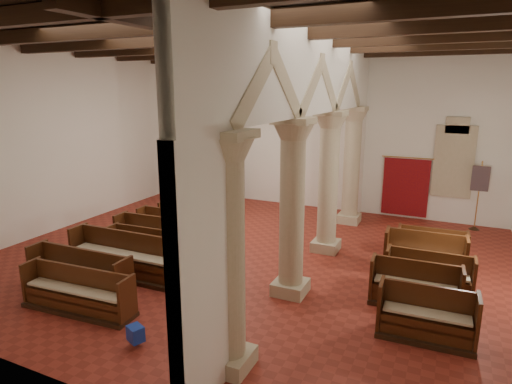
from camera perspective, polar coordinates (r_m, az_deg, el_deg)
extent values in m
plane|color=maroon|center=(12.22, -0.95, -8.80)|extent=(14.00, 14.00, 0.00)
plane|color=black|center=(11.37, -1.08, 20.37)|extent=(14.00, 14.00, 0.00)
cube|color=white|center=(16.98, 7.92, 7.89)|extent=(14.00, 0.02, 6.00)
cube|color=white|center=(6.66, -24.10, -2.09)|extent=(14.00, 0.02, 6.00)
cube|color=white|center=(15.76, -24.74, 6.34)|extent=(0.02, 12.00, 6.00)
cube|color=#C1AE8F|center=(7.89, -3.55, -21.32)|extent=(0.75, 0.75, 0.30)
cylinder|color=#C1AE8F|center=(7.02, -3.77, -9.19)|extent=(0.56, 0.56, 3.30)
cube|color=#C1AE8F|center=(10.26, 4.60, -12.53)|extent=(0.75, 0.75, 0.30)
cylinder|color=#C1AE8F|center=(9.61, 4.81, -2.84)|extent=(0.56, 0.56, 3.30)
cube|color=#C1AE8F|center=(12.90, 9.28, -7.05)|extent=(0.75, 0.75, 0.30)
cylinder|color=#C1AE8F|center=(12.38, 9.59, 0.77)|extent=(0.56, 0.56, 3.30)
cube|color=#C1AE8F|center=(15.66, 12.27, -3.43)|extent=(0.75, 0.75, 0.30)
cylinder|color=#C1AE8F|center=(15.24, 12.61, 3.05)|extent=(0.56, 0.56, 3.30)
cube|color=white|center=(10.64, 8.04, 15.50)|extent=(0.25, 11.90, 1.93)
cube|color=#327151|center=(16.33, 24.84, 3.70)|extent=(1.00, 0.03, 2.20)
cube|color=#301E0F|center=(18.67, -6.08, 1.94)|extent=(2.00, 0.80, 1.80)
cube|color=#301E0F|center=(18.49, -6.16, 4.97)|extent=(2.10, 0.85, 0.20)
cube|color=#342110|center=(18.28, -2.76, -0.99)|extent=(0.44, 0.44, 0.10)
cube|color=#342110|center=(18.17, -2.78, 0.48)|extent=(0.22, 0.22, 1.06)
cube|color=#342110|center=(17.98, -2.91, 2.22)|extent=(0.49, 0.39, 0.19)
cube|color=maroon|center=(16.53, 19.29, 0.59)|extent=(1.60, 0.06, 2.10)
cylinder|color=#B9803A|center=(16.31, 19.59, 4.34)|extent=(1.80, 0.04, 0.04)
cone|color=#301E0F|center=(16.36, 27.08, -4.26)|extent=(0.35, 0.35, 0.12)
cylinder|color=#B9803A|center=(16.08, 27.51, -0.45)|extent=(0.04, 0.04, 2.36)
cylinder|color=#B9803A|center=(15.88, 27.93, 3.33)|extent=(0.03, 0.69, 0.03)
cube|color=navy|center=(15.94, 27.74, 1.59)|extent=(0.54, 0.02, 0.83)
cube|color=#152596|center=(8.64, -15.76, -17.71)|extent=(0.37, 0.34, 0.30)
cube|color=#151594|center=(10.41, -9.57, -11.74)|extent=(0.30, 0.26, 0.28)
cube|color=navy|center=(11.37, -3.42, -9.27)|extent=(0.36, 0.33, 0.29)
cylinder|color=white|center=(11.18, -26.55, -11.68)|extent=(1.00, 0.38, 0.10)
cylinder|color=white|center=(11.45, -22.88, -10.67)|extent=(0.90, 0.28, 0.09)
cube|color=#301E0F|center=(10.27, -22.50, -14.23)|extent=(2.67, 0.82, 0.09)
cube|color=#502611|center=(10.13, -22.83, -13.06)|extent=(2.50, 0.54, 0.41)
cube|color=#502611|center=(10.16, -22.06, -11.47)|extent=(2.48, 0.23, 0.87)
cube|color=#502611|center=(10.99, -27.29, -10.09)|extent=(0.10, 0.55, 0.87)
cube|color=#502611|center=(9.23, -17.12, -13.65)|extent=(0.10, 0.55, 0.87)
cube|color=beige|center=(10.03, -22.95, -11.88)|extent=(2.40, 0.49, 0.05)
cube|color=#301E0F|center=(11.00, -22.31, -12.26)|extent=(2.67, 0.78, 0.10)
cube|color=#542012|center=(10.86, -22.64, -11.03)|extent=(2.52, 0.47, 0.46)
cube|color=#542012|center=(10.90, -21.86, -9.40)|extent=(2.51, 0.14, 0.96)
cube|color=#542012|center=(11.74, -26.84, -8.26)|extent=(0.09, 0.61, 0.96)
cube|color=#542012|center=(9.94, -17.29, -11.27)|extent=(0.09, 0.61, 0.96)
cube|color=beige|center=(10.76, -22.76, -9.80)|extent=(2.41, 0.43, 0.05)
cube|color=#301E0F|center=(11.53, -16.32, -10.54)|extent=(3.47, 0.82, 0.11)
cube|color=#4B2E10|center=(11.37, -16.60, -9.27)|extent=(3.32, 0.49, 0.48)
cube|color=#4B2E10|center=(11.45, -15.88, -7.62)|extent=(3.31, 0.14, 1.02)
cube|color=#4B2E10|center=(12.46, -22.37, -6.39)|extent=(0.09, 0.65, 1.02)
cube|color=#4B2E10|center=(10.35, -9.24, -9.59)|extent=(0.09, 0.65, 1.02)
cube|color=beige|center=(11.27, -16.70, -8.01)|extent=(3.18, 0.45, 0.05)
cube|color=#301E0F|center=(12.03, -13.17, -9.32)|extent=(2.91, 0.81, 0.09)
cube|color=#552912|center=(11.90, -13.37, -8.25)|extent=(2.74, 0.52, 0.42)
cube|color=#552912|center=(11.97, -12.80, -6.87)|extent=(2.72, 0.21, 0.89)
cube|color=#552912|center=(12.74, -18.26, -5.98)|extent=(0.10, 0.57, 0.89)
cube|color=#552912|center=(11.10, -7.45, -8.31)|extent=(0.10, 0.57, 0.89)
cube|color=beige|center=(11.82, -13.44, -7.19)|extent=(2.63, 0.48, 0.05)
cube|color=#301E0F|center=(12.66, -12.01, -8.04)|extent=(3.14, 0.85, 0.10)
cube|color=#552212|center=(12.53, -12.21, -6.92)|extent=(2.98, 0.54, 0.46)
cube|color=#552212|center=(12.62, -11.63, -5.49)|extent=(2.97, 0.20, 0.98)
cube|color=#552212|center=(13.43, -17.31, -4.66)|extent=(0.10, 0.62, 0.98)
cube|color=#552212|center=(11.68, -6.03, -6.85)|extent=(0.10, 0.62, 0.98)
cube|color=beige|center=(12.44, -12.27, -5.81)|extent=(2.86, 0.49, 0.05)
cube|color=#301E0F|center=(13.73, -10.34, -6.25)|extent=(2.76, 0.73, 0.09)
cube|color=#582E13|center=(13.61, -10.50, -5.31)|extent=(2.61, 0.45, 0.41)
cube|color=#582E13|center=(13.71, -10.03, -4.15)|extent=(2.60, 0.15, 0.87)
cube|color=#582E13|center=(14.38, -14.76, -3.55)|extent=(0.08, 0.55, 0.87)
cube|color=#582E13|center=(12.90, -5.49, -5.14)|extent=(0.08, 0.55, 0.87)
cube|color=beige|center=(13.54, -10.54, -4.39)|extent=(2.50, 0.41, 0.05)
cube|color=#301E0F|center=(14.13, -7.97, -5.57)|extent=(2.63, 0.72, 0.10)
cube|color=#593813|center=(14.01, -8.11, -4.61)|extent=(2.47, 0.43, 0.43)
cube|color=#593813|center=(14.11, -7.66, -3.43)|extent=(2.47, 0.11, 0.91)
cube|color=#593813|center=(14.69, -12.19, -2.93)|extent=(0.08, 0.58, 0.91)
cube|color=#593813|center=(13.37, -3.38, -4.31)|extent=(0.08, 0.58, 0.91)
cube|color=beige|center=(13.93, -8.15, -3.67)|extent=(2.37, 0.39, 0.05)
cube|color=#301E0F|center=(9.22, 21.50, -17.48)|extent=(1.79, 0.76, 0.10)
cube|color=#4F2A11|center=(9.04, 21.63, -16.15)|extent=(1.63, 0.46, 0.44)
cube|color=#4F2A11|center=(9.13, 21.87, -14.12)|extent=(1.62, 0.13, 0.94)
cube|color=#4F2A11|center=(9.04, 16.28, -13.93)|extent=(0.09, 0.60, 0.94)
cube|color=#4F2A11|center=(9.01, 27.38, -15.08)|extent=(0.09, 0.60, 0.94)
cube|color=beige|center=(8.92, 21.78, -14.77)|extent=(1.57, 0.41, 0.05)
cube|color=#301E0F|center=(10.34, 20.23, -13.81)|extent=(1.93, 0.76, 0.10)
cube|color=#503011|center=(10.18, 20.33, -12.61)|extent=(1.77, 0.46, 0.43)
cube|color=#503011|center=(10.28, 20.55, -10.89)|extent=(1.75, 0.15, 0.91)
cube|color=#503011|center=(10.22, 15.28, -10.62)|extent=(0.09, 0.58, 0.91)
cube|color=#503011|center=(10.14, 25.74, -11.76)|extent=(0.09, 0.58, 0.91)
cube|color=beige|center=(10.08, 20.45, -11.38)|extent=(1.70, 0.42, 0.05)
cube|color=#301E0F|center=(11.02, 21.83, -12.19)|extent=(1.95, 0.70, 0.09)
cube|color=#492B0F|center=(10.88, 21.94, -11.06)|extent=(1.79, 0.41, 0.42)
cube|color=#492B0F|center=(10.98, 22.11, -9.49)|extent=(1.79, 0.10, 0.89)
cube|color=#492B0F|center=(10.90, 17.12, -9.24)|extent=(0.08, 0.56, 0.89)
cube|color=#492B0F|center=(10.87, 27.05, -10.27)|extent=(0.08, 0.56, 0.89)
cube|color=beige|center=(10.78, 22.05, -9.92)|extent=(1.72, 0.37, 0.05)
cube|color=#301E0F|center=(11.85, 21.32, -10.25)|extent=(1.96, 0.84, 0.11)
cube|color=#4B2E10|center=(11.69, 21.43, -9.00)|extent=(1.80, 0.51, 0.49)
cube|color=#4B2E10|center=(11.82, 21.63, -7.32)|extent=(1.79, 0.15, 1.04)
cube|color=#4B2E10|center=(11.73, 17.00, -7.12)|extent=(0.10, 0.66, 1.04)
cube|color=#4B2E10|center=(11.67, 26.17, -8.07)|extent=(0.10, 0.66, 1.04)
cube|color=beige|center=(11.59, 21.55, -7.75)|extent=(1.73, 0.46, 0.05)
cube|color=#301E0F|center=(12.79, 22.18, -8.60)|extent=(1.83, 0.74, 0.09)
cube|color=#47210F|center=(12.66, 22.28, -7.61)|extent=(1.67, 0.45, 0.42)
cube|color=#47210F|center=(12.78, 22.42, -6.32)|extent=(1.65, 0.15, 0.88)
cube|color=#47210F|center=(12.69, 18.48, -6.12)|extent=(0.09, 0.56, 0.88)
cube|color=#47210F|center=(12.65, 26.31, -6.92)|extent=(0.09, 0.56, 0.88)
cube|color=beige|center=(12.58, 22.37, -6.63)|extent=(1.60, 0.41, 0.05)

